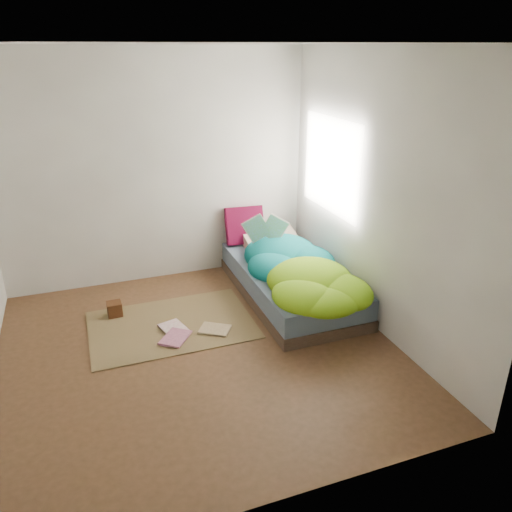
% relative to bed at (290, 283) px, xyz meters
% --- Properties ---
extents(ground, '(3.50, 3.50, 0.00)m').
position_rel_bed_xyz_m(ground, '(-1.22, -0.72, -0.17)').
color(ground, '#48301B').
rests_on(ground, ground).
extents(room_walls, '(3.54, 3.54, 2.62)m').
position_rel_bed_xyz_m(room_walls, '(-1.21, -0.71, 1.46)').
color(room_walls, '#B4B2AB').
rests_on(room_walls, ground).
extents(bed, '(1.00, 2.00, 0.34)m').
position_rel_bed_xyz_m(bed, '(0.00, 0.00, 0.00)').
color(bed, '#36271D').
rests_on(bed, ground).
extents(duvet, '(0.96, 1.84, 0.34)m').
position_rel_bed_xyz_m(duvet, '(0.00, -0.22, 0.34)').
color(duvet, '#076B78').
rests_on(duvet, bed).
extents(rug, '(1.60, 1.10, 0.01)m').
position_rel_bed_xyz_m(rug, '(-1.37, -0.17, -0.16)').
color(rug, brown).
rests_on(rug, ground).
extents(pillow_floral, '(0.67, 0.45, 0.15)m').
position_rel_bed_xyz_m(pillow_floral, '(0.05, 0.78, 0.24)').
color(pillow_floral, silver).
rests_on(pillow_floral, bed).
extents(pillow_magenta, '(0.46, 0.18, 0.45)m').
position_rel_bed_xyz_m(pillow_magenta, '(-0.22, 0.91, 0.40)').
color(pillow_magenta, '#480418').
rests_on(pillow_magenta, bed).
extents(open_book, '(0.42, 0.21, 0.25)m').
position_rel_bed_xyz_m(open_book, '(-0.16, 0.35, 0.64)').
color(open_book, green).
rests_on(open_book, duvet).
extents(wooden_box, '(0.15, 0.15, 0.14)m').
position_rel_bed_xyz_m(wooden_box, '(-1.88, 0.22, -0.08)').
color(wooden_box, '#351A0C').
rests_on(wooden_box, rug).
extents(floor_book_a, '(0.29, 0.34, 0.02)m').
position_rel_bed_xyz_m(floor_book_a, '(-1.47, -0.31, -0.15)').
color(floor_book_a, white).
rests_on(floor_book_a, rug).
extents(floor_book_b, '(0.36, 0.37, 0.03)m').
position_rel_bed_xyz_m(floor_book_b, '(-1.48, -0.39, -0.14)').
color(floor_book_b, '#CB7593').
rests_on(floor_book_b, rug).
extents(floor_book_c, '(0.36, 0.34, 0.02)m').
position_rel_bed_xyz_m(floor_book_c, '(-1.05, -0.52, -0.15)').
color(floor_book_c, tan).
rests_on(floor_book_c, rug).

